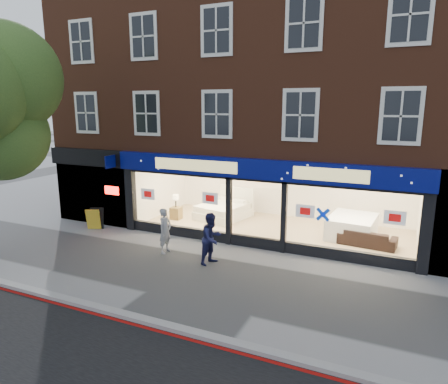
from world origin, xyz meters
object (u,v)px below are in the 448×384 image
Objects in this scene: sofa at (367,238)px; pedestrian_blue at (212,238)px; a_board at (95,219)px; pedestrian_grey at (165,231)px; mattress_stack at (352,227)px; display_bed at (224,210)px.

pedestrian_blue is (-4.53, -3.62, 0.47)m from sofa.
pedestrian_blue reaches higher than sofa.
a_board is 4.32m from pedestrian_grey.
sofa is at bearing -35.13° from pedestrian_blue.
mattress_stack is 1.01m from sofa.
sofa is (0.64, -0.77, -0.12)m from mattress_stack.
pedestrian_grey is 0.93× the size of pedestrian_blue.
sofa is at bearing 1.80° from display_bed.
pedestrian_grey is at bearing 99.41° from pedestrian_blue.
sofa is 1.26× the size of pedestrian_grey.
mattress_stack is 10.46m from a_board.
mattress_stack is 7.17m from pedestrian_grey.
pedestrian_grey is at bearing -144.45° from mattress_stack.
pedestrian_blue is (1.74, -4.84, 0.41)m from display_bed.
a_board is 0.56× the size of pedestrian_grey.
a_board reaches higher than sofa.
display_bed is 1.62× the size of pedestrian_grey.
sofa is 1.17× the size of pedestrian_blue.
sofa is 5.82m from pedestrian_blue.
mattress_stack is 1.29× the size of pedestrian_blue.
pedestrian_grey is at bearing -79.61° from display_bed.
a_board is at bearing 79.40° from pedestrian_grey.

